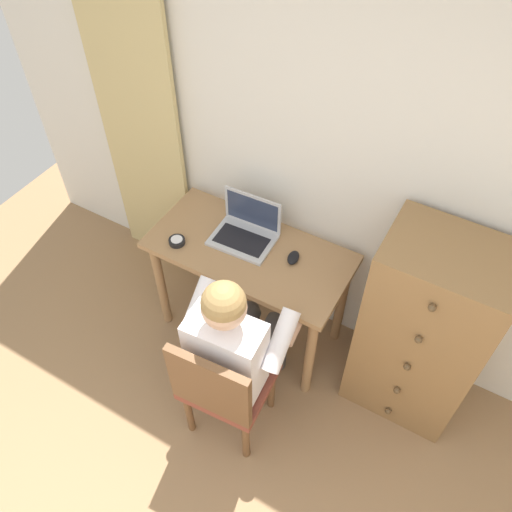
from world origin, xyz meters
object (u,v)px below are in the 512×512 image
person_seated (238,338)px  laptop (246,230)px  desk (249,265)px  computer_mouse (293,258)px  desk_clock (177,241)px  dresser (422,332)px  chair (222,386)px

person_seated → laptop: (-0.27, 0.54, 0.14)m
laptop → desk: bearing=-49.7°
computer_mouse → desk_clock: (-0.61, -0.21, -0.00)m
laptop → person_seated: bearing=-63.1°
computer_mouse → desk_clock: 0.64m
dresser → desk_clock: (-1.35, -0.22, 0.16)m
desk → chair: chair is taller
desk → person_seated: 0.51m
desk → chair: bearing=-71.1°
chair → laptop: laptop is taller
chair → desk_clock: chair is taller
dresser → computer_mouse: 0.76m
desk → laptop: bearing=130.3°
dresser → laptop: bearing=179.2°
laptop → dresser: bearing=-0.8°
desk → person_seated: bearing=-65.8°
desk_clock → computer_mouse: bearing=19.0°
laptop → computer_mouse: (0.31, -0.02, -0.04)m
chair → person_seated: (-0.01, 0.18, 0.18)m
person_seated → desk: bearing=114.2°
chair → computer_mouse: chair is taller
chair → computer_mouse: bearing=88.4°
chair → dresser: bearing=43.0°
person_seated → laptop: 0.62m
dresser → computer_mouse: (-0.74, -0.01, 0.16)m
desk_clock → desk: bearing=22.9°
chair → desk_clock: 0.82m
person_seated → computer_mouse: 0.53m
person_seated → computer_mouse: person_seated is taller
laptop → computer_mouse: bearing=-4.4°
chair → laptop: (-0.29, 0.72, 0.32)m
person_seated → chair: bearing=-86.3°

